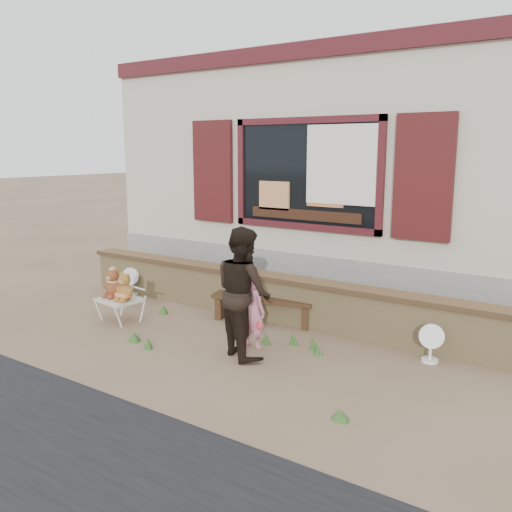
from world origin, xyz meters
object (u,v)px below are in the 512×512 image
Objects in this scene: bench at (263,304)px; folding_chair at (120,301)px; teddy_bear_left at (113,282)px; teddy_bear_right at (125,286)px; child at (253,311)px; adult at (243,292)px.

bench reaches higher than folding_chair.
bench is 2.54× the size of folding_chair.
bench is 2.17m from teddy_bear_left.
teddy_bear_left is at bearing -180.00° from teddy_bear_right.
adult reaches higher than child.
folding_chair is 0.28m from teddy_bear_left.
folding_chair is 1.47× the size of teddy_bear_right.
bench is 1.65× the size of child.
bench is at bearing -39.13° from adult.
adult is (0.06, -0.28, 0.32)m from child.
folding_chair is 0.38× the size of adult.
folding_chair is 2.17m from child.
bench is 1.95m from teddy_bear_right.
child is (0.42, -0.88, 0.18)m from bench.
folding_chair is at bearing -0.00° from teddy_bear_left.
child is (2.15, 0.21, 0.15)m from folding_chair.
child is at bearing 12.72° from teddy_bear_right.
adult is at bearing 103.70° from child.
adult reaches higher than teddy_bear_left.
folding_chair is 2.26m from adult.
teddy_bear_left is 2.36m from adult.
adult is at bearing 4.87° from teddy_bear_right.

